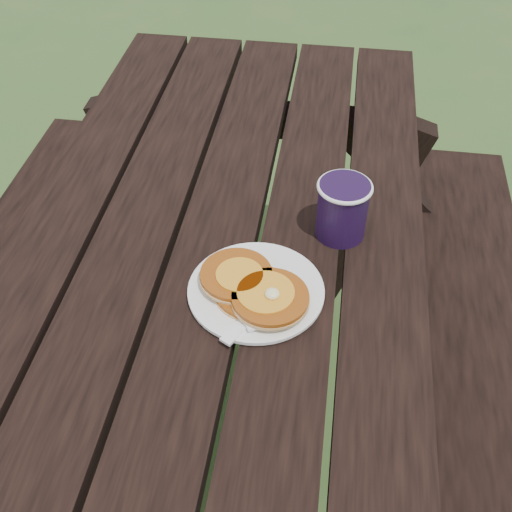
# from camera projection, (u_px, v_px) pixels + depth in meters

# --- Properties ---
(ground) EXTENTS (60.00, 60.00, 0.00)m
(ground) POSITION_uv_depth(u_px,v_px,m) (221.00, 487.00, 1.61)
(ground) COLOR #2E5022
(ground) RESTS_ON ground
(picnic_table) EXTENTS (1.36, 1.80, 0.75)m
(picnic_table) POSITION_uv_depth(u_px,v_px,m) (214.00, 405.00, 1.35)
(picnic_table) COLOR black
(picnic_table) RESTS_ON ground
(plate) EXTENTS (0.24, 0.24, 0.01)m
(plate) POSITION_uv_depth(u_px,v_px,m) (256.00, 291.00, 1.06)
(plate) COLOR white
(plate) RESTS_ON picnic_table
(pancake_stack) EXTENTS (0.18, 0.16, 0.04)m
(pancake_stack) POSITION_uv_depth(u_px,v_px,m) (254.00, 288.00, 1.04)
(pancake_stack) COLOR #9E4C11
(pancake_stack) RESTS_ON plate
(knife) EXTENTS (0.11, 0.17, 0.00)m
(knife) POSITION_uv_depth(u_px,v_px,m) (260.00, 308.00, 1.03)
(knife) COLOR white
(knife) RESTS_ON plate
(fork) EXTENTS (0.11, 0.15, 0.01)m
(fork) POSITION_uv_depth(u_px,v_px,m) (240.00, 305.00, 1.02)
(fork) COLOR white
(fork) RESTS_ON plate
(coffee_cup) EXTENTS (0.10, 0.10, 0.11)m
(coffee_cup) POSITION_uv_depth(u_px,v_px,m) (343.00, 207.00, 1.13)
(coffee_cup) COLOR black
(coffee_cup) RESTS_ON picnic_table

